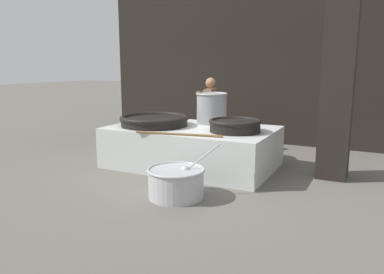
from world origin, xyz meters
name	(u,v)px	position (x,y,z in m)	size (l,w,h in m)	color
ground_plane	(192,166)	(0.00, 0.00, 0.00)	(60.00, 60.00, 0.00)	#666059
back_wall	(244,60)	(0.00, 2.91, 2.04)	(7.51, 0.24, 4.08)	black
support_pillar	(340,58)	(2.51, 0.43, 2.04)	(0.50, 0.50, 4.08)	black
hearth_platform	(192,147)	(0.00, 0.00, 0.38)	(3.08, 1.88, 0.76)	silver
giant_wok_near	(154,120)	(-0.75, -0.15, 0.86)	(1.34, 1.34, 0.20)	black
giant_wok_far	(235,125)	(0.90, -0.09, 0.88)	(0.93, 0.93, 0.22)	black
stock_pot	(212,108)	(0.14, 0.61, 1.08)	(0.64, 0.64, 0.62)	gray
stirring_paddle	(181,134)	(0.21, -0.83, 0.78)	(1.50, 0.35, 0.04)	brown
cook	(210,112)	(-0.23, 1.37, 0.89)	(0.42, 0.63, 1.64)	#8C6647
prep_bowl_vegetables	(176,181)	(0.57, -1.66, 0.24)	(0.95, 0.89, 0.78)	#B7B7BC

